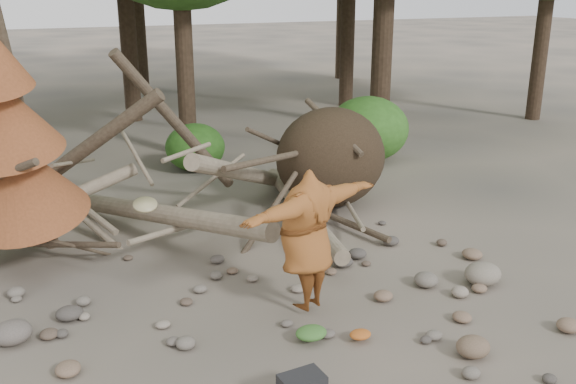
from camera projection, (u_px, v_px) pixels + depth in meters
name	position (u px, v px, depth m)	size (l,w,h in m)	color
ground	(298.00, 335.00, 8.15)	(120.00, 120.00, 0.00)	#514C44
deadfall_pile	(305.00, 163.00, 12.31)	(8.55, 5.24, 3.30)	#332619
dead_conifer	(8.00, 139.00, 9.28)	(2.06, 2.16, 4.35)	#4C3F30
bush_mid	(195.00, 147.00, 15.09)	(1.40, 1.40, 1.12)	#2B5E1B
bush_right	(368.00, 129.00, 15.88)	(2.00, 2.00, 1.60)	#366F22
frisbee_thrower	(307.00, 240.00, 8.43)	(3.53, 1.45, 1.95)	brown
cloth_green	(311.00, 336.00, 7.98)	(0.40, 0.33, 0.15)	#38692A
cloth_orange	(360.00, 338.00, 7.99)	(0.28, 0.23, 0.10)	#AA541D
boulder_front_right	(473.00, 347.00, 7.66)	(0.42, 0.38, 0.25)	brown
boulder_mid_right	(483.00, 274.00, 9.48)	(0.55, 0.50, 0.33)	gray
boulder_mid_left	(12.00, 333.00, 7.93)	(0.49, 0.44, 0.29)	#635A53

